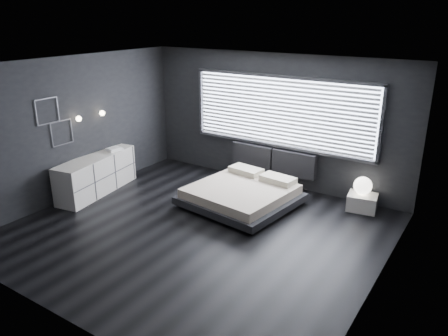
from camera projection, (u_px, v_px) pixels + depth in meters
The scene contains 12 objects.
room at pixel (195, 154), 7.08m from camera, with size 6.04×6.00×2.80m.
window at pixel (281, 112), 9.03m from camera, with size 4.14×0.09×1.52m.
headboard at pixel (273, 160), 9.40m from camera, with size 1.96×0.16×0.52m.
sconce_near at pixel (79, 119), 8.54m from camera, with size 0.18×0.11×0.11m.
sconce_far at pixel (102, 113), 9.01m from camera, with size 0.18×0.11×0.11m.
wall_art_upper at pixel (47, 111), 8.03m from camera, with size 0.01×0.48×0.48m.
wall_art_lower at pixel (62, 133), 8.38m from camera, with size 0.01×0.48×0.48m.
bed at pixel (242, 194), 8.49m from camera, with size 2.15×2.07×0.50m.
nightstand at pixel (362, 202), 8.31m from camera, with size 0.53×0.45×0.31m, color silver.
orb_lamp at pixel (363, 186), 8.22m from camera, with size 0.34×0.34×0.34m, color white.
dresser at pixel (97, 174), 9.06m from camera, with size 0.85×2.02×0.78m.
book_stack at pixel (114, 149), 9.30m from camera, with size 0.29×0.36×0.07m.
Camera 1 is at (4.08, -5.39, 3.58)m, focal length 35.00 mm.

